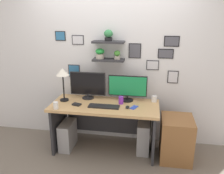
# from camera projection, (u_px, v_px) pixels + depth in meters

# --- Properties ---
(ground_plane) EXTENTS (8.00, 8.00, 0.00)m
(ground_plane) POSITION_uv_depth(u_px,v_px,m) (105.00, 149.00, 3.66)
(ground_plane) COLOR #70665B
(back_wall_assembly) EXTENTS (4.40, 0.24, 2.70)m
(back_wall_assembly) POSITION_uv_depth(u_px,v_px,m) (110.00, 58.00, 3.66)
(back_wall_assembly) COLOR silver
(back_wall_assembly) RESTS_ON ground
(desk) EXTENTS (1.57, 0.68, 0.75)m
(desk) POSITION_uv_depth(u_px,v_px,m) (106.00, 116.00, 3.55)
(desk) COLOR tan
(desk) RESTS_ON ground
(monitor_left) EXTENTS (0.55, 0.18, 0.42)m
(monitor_left) POSITION_uv_depth(u_px,v_px,m) (88.00, 85.00, 3.62)
(monitor_left) COLOR black
(monitor_left) RESTS_ON desk
(monitor_right) EXTENTS (0.58, 0.18, 0.39)m
(monitor_right) POSITION_uv_depth(u_px,v_px,m) (128.00, 87.00, 3.52)
(monitor_right) COLOR black
(monitor_right) RESTS_ON desk
(keyboard) EXTENTS (0.44, 0.14, 0.02)m
(keyboard) POSITION_uv_depth(u_px,v_px,m) (104.00, 106.00, 3.33)
(keyboard) COLOR black
(keyboard) RESTS_ON desk
(computer_mouse) EXTENTS (0.06, 0.09, 0.03)m
(computer_mouse) POSITION_uv_depth(u_px,v_px,m) (127.00, 107.00, 3.29)
(computer_mouse) COLOR black
(computer_mouse) RESTS_ON desk
(desk_lamp) EXTENTS (0.19, 0.19, 0.50)m
(desk_lamp) POSITION_uv_depth(u_px,v_px,m) (63.00, 75.00, 3.46)
(desk_lamp) COLOR black
(desk_lamp) RESTS_ON desk
(cell_phone) EXTENTS (0.12, 0.16, 0.01)m
(cell_phone) POSITION_uv_depth(u_px,v_px,m) (134.00, 107.00, 3.31)
(cell_phone) COLOR blue
(cell_phone) RESTS_ON desk
(coffee_mug) EXTENTS (0.08, 0.08, 0.09)m
(coffee_mug) POSITION_uv_depth(u_px,v_px,m) (154.00, 99.00, 3.52)
(coffee_mug) COLOR white
(coffee_mug) RESTS_ON desk
(pen_cup) EXTENTS (0.07, 0.07, 0.10)m
(pen_cup) POSITION_uv_depth(u_px,v_px,m) (56.00, 105.00, 3.26)
(pen_cup) COLOR white
(pen_cup) RESTS_ON desk
(scissors_tray) EXTENTS (0.14, 0.11, 0.02)m
(scissors_tray) POSITION_uv_depth(u_px,v_px,m) (77.00, 104.00, 3.40)
(scissors_tray) COLOR black
(scissors_tray) RESTS_ON desk
(water_cup) EXTENTS (0.07, 0.07, 0.11)m
(water_cup) POSITION_uv_depth(u_px,v_px,m) (121.00, 100.00, 3.44)
(water_cup) COLOR purple
(water_cup) RESTS_ON desk
(drawer_cabinet) EXTENTS (0.44, 0.50, 0.63)m
(drawer_cabinet) POSITION_uv_depth(u_px,v_px,m) (176.00, 139.00, 3.35)
(drawer_cabinet) COLOR brown
(drawer_cabinet) RESTS_ON ground
(computer_tower_left) EXTENTS (0.18, 0.40, 0.42)m
(computer_tower_left) POSITION_uv_depth(u_px,v_px,m) (68.00, 135.00, 3.65)
(computer_tower_left) COLOR #99999E
(computer_tower_left) RESTS_ON ground
(computer_tower_right) EXTENTS (0.18, 0.40, 0.48)m
(computer_tower_right) POSITION_uv_depth(u_px,v_px,m) (144.00, 136.00, 3.56)
(computer_tower_right) COLOR #99999E
(computer_tower_right) RESTS_ON ground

